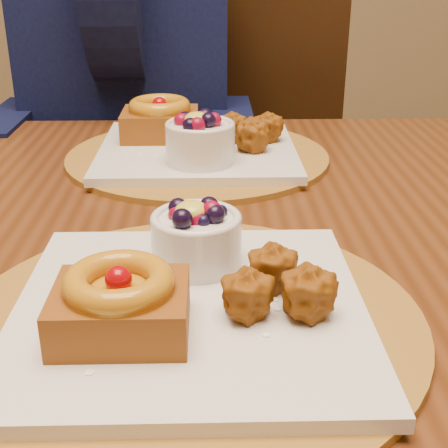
{
  "coord_description": "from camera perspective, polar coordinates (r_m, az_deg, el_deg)",
  "views": [
    {
      "loc": [
        0.07,
        -0.55,
        1.03
      ],
      "look_at": [
        0.08,
        -0.07,
        0.82
      ],
      "focal_mm": 50.0,
      "sensor_mm": 36.0,
      "label": 1
    }
  ],
  "objects": [
    {
      "name": "dining_table",
      "position": [
        0.75,
        -2.54,
        -4.91
      ],
      "size": [
        1.6,
        0.9,
        0.76
      ],
      "color": "#3E1E0B",
      "rests_on": "ground"
    },
    {
      "name": "diner",
      "position": [
        1.27,
        -8.99,
        14.78
      ],
      "size": [
        0.48,
        0.47,
        0.79
      ],
      "rotation": [
        0.0,
        0.0,
        0.08
      ],
      "color": "black",
      "rests_on": "ground"
    },
    {
      "name": "chair_far",
      "position": [
        1.39,
        0.38,
        2.71
      ],
      "size": [
        0.57,
        0.57,
        0.97
      ],
      "rotation": [
        0.0,
        0.0,
        -0.24
      ],
      "color": "black",
      "rests_on": "ground"
    },
    {
      "name": "place_setting_far",
      "position": [
        0.91,
        -2.64,
        7.44
      ],
      "size": [
        0.38,
        0.38,
        0.09
      ],
      "color": "brown",
      "rests_on": "dining_table"
    },
    {
      "name": "place_setting_near",
      "position": [
        0.51,
        -3.34,
        -6.81
      ],
      "size": [
        0.38,
        0.38,
        0.08
      ],
      "color": "brown",
      "rests_on": "dining_table"
    }
  ]
}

